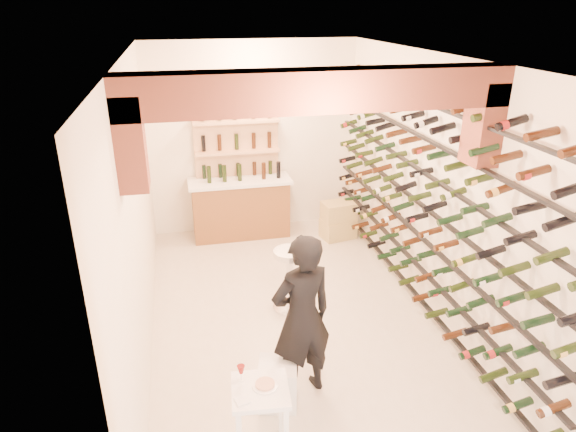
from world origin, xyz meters
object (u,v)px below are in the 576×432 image
(crate_lower, at_px, (338,228))
(back_counter, at_px, (241,206))
(wine_rack, at_px, (416,196))
(tasting_table, at_px, (260,400))
(person, at_px, (302,318))
(chrome_barstool, at_px, (290,275))
(white_stool, at_px, (278,384))

(crate_lower, bearing_deg, back_counter, 164.26)
(wine_rack, xyz_separation_m, crate_lower, (-0.23, 2.20, -1.38))
(back_counter, bearing_deg, crate_lower, -15.74)
(tasting_table, bearing_deg, person, 57.25)
(wine_rack, xyz_separation_m, person, (-1.74, -1.26, -0.66))
(back_counter, bearing_deg, chrome_barstool, -82.60)
(wine_rack, bearing_deg, crate_lower, 96.08)
(tasting_table, xyz_separation_m, person, (0.53, 0.67, 0.31))
(tasting_table, xyz_separation_m, crate_lower, (2.04, 4.13, -0.41))
(tasting_table, relative_size, chrome_barstool, 1.01)
(back_counter, xyz_separation_m, person, (0.09, -3.91, 0.35))
(wine_rack, bearing_deg, back_counter, 124.66)
(chrome_barstool, bearing_deg, crate_lower, 56.53)
(chrome_barstool, bearing_deg, back_counter, 97.40)
(back_counter, distance_m, tasting_table, 4.60)
(white_stool, distance_m, crate_lower, 4.00)
(tasting_table, distance_m, white_stool, 0.70)
(back_counter, height_order, chrome_barstool, back_counter)
(wine_rack, distance_m, tasting_table, 3.14)
(person, height_order, chrome_barstool, person)
(tasting_table, relative_size, white_stool, 1.83)
(white_stool, xyz_separation_m, crate_lower, (1.78, 3.58, -0.07))
(chrome_barstool, bearing_deg, wine_rack, -9.48)
(tasting_table, bearing_deg, crate_lower, 69.38)
(wine_rack, height_order, tasting_table, wine_rack)
(crate_lower, bearing_deg, white_stool, -116.37)
(person, bearing_deg, tasting_table, 37.06)
(back_counter, relative_size, tasting_table, 1.99)
(white_stool, height_order, person, person)
(white_stool, height_order, crate_lower, white_stool)
(tasting_table, distance_m, person, 0.91)
(white_stool, relative_size, crate_lower, 0.85)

